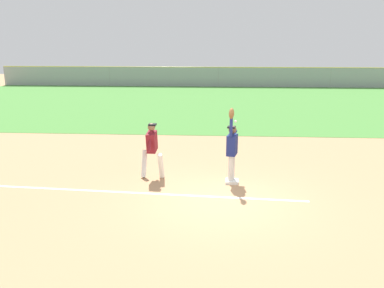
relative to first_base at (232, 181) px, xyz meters
name	(u,v)px	position (x,y,z in m)	size (l,w,h in m)	color
ground_plane	(220,199)	(-0.35, -1.28, -0.04)	(80.27, 80.27, 0.00)	tan
outfield_grass	(218,103)	(-0.35, 15.79, -0.04)	(41.26, 19.76, 0.01)	#478438
chalk_foul_line	(91,191)	(-4.00, -0.90, -0.04)	(12.00, 0.10, 0.01)	white
first_base	(232,181)	(0.00, 0.00, 0.00)	(0.38, 0.38, 0.08)	white
fielder	(232,146)	(-0.03, 0.04, 1.08)	(0.35, 0.89, 2.28)	silver
runner	(152,147)	(-2.42, 0.28, 0.96)	(0.72, 0.84, 1.72)	white
baseball	(236,121)	(0.07, 0.35, 1.76)	(0.07, 0.07, 0.07)	white
outfield_fence	(218,77)	(-0.35, 25.67, 0.88)	(41.34, 0.08, 1.83)	#93999E
parked_car_tan	(162,76)	(-6.07, 28.77, 0.63)	(4.55, 2.43, 1.25)	tan
parked_car_silver	(202,77)	(-2.00, 28.76, 0.63)	(4.57, 2.46, 1.25)	#B7B7BC
parked_car_white	(250,77)	(2.85, 28.47, 0.63)	(4.56, 2.45, 1.25)	white
parked_car_blue	(292,77)	(7.07, 29.01, 0.63)	(4.56, 2.45, 1.25)	#23389E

